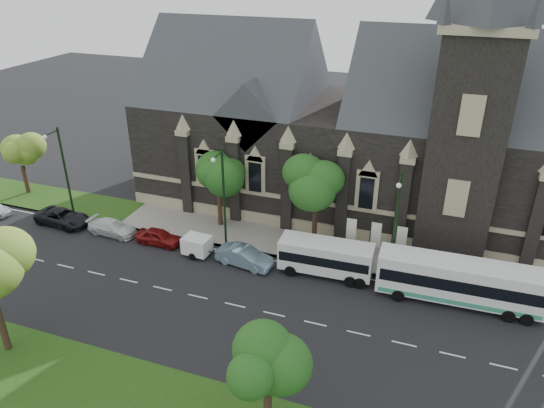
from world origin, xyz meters
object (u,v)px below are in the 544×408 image
at_px(shuttle_bus, 326,256).
at_px(tree_park_east, 272,368).
at_px(banner_flag_right, 399,241).
at_px(banner_flag_left, 349,233).
at_px(street_lamp_far, 63,169).
at_px(banner_flag_center, 374,237).
at_px(car_far_white, 112,227).
at_px(tour_coach, 459,281).
at_px(car_far_black, 63,217).
at_px(tree_walk_right, 320,181).
at_px(street_lamp_near, 396,221).
at_px(tree_walk_far, 22,152).
at_px(tree_walk_left, 221,168).
at_px(box_trailer, 197,245).
at_px(sedan, 244,257).
at_px(car_far_red, 159,237).
at_px(street_lamp_mid, 223,194).

bearing_deg(shuttle_bus, tree_park_east, -88.32).
bearing_deg(shuttle_bus, banner_flag_right, 27.23).
bearing_deg(banner_flag_left, street_lamp_far, -175.85).
xyz_separation_m(banner_flag_center, car_far_white, (-22.78, -3.24, -1.71)).
height_order(banner_flag_center, shuttle_bus, banner_flag_center).
xyz_separation_m(tour_coach, car_far_black, (-34.95, -0.02, -1.08)).
bearing_deg(banner_flag_right, tree_walk_right, 166.40).
bearing_deg(tree_walk_right, street_lamp_near, -28.06).
height_order(tree_walk_far, tour_coach, tree_walk_far).
height_order(street_lamp_far, banner_flag_right, street_lamp_far).
distance_m(tree_park_east, tour_coach, 17.72).
distance_m(tree_walk_left, street_lamp_far, 14.67).
xyz_separation_m(tree_walk_far, shuttle_bus, (32.97, -4.07, -3.00)).
height_order(tree_park_east, banner_flag_center, tree_park_east).
xyz_separation_m(tree_park_east, shuttle_bus, (-1.03, 15.43, -3.00)).
xyz_separation_m(banner_flag_left, banner_flag_center, (2.00, 0.00, 0.00)).
height_order(banner_flag_center, box_trailer, banner_flag_center).
relative_size(banner_flag_left, shuttle_bus, 0.54).
bearing_deg(sedan, street_lamp_far, 91.49).
bearing_deg(tree_park_east, car_far_white, 143.87).
relative_size(banner_flag_left, car_far_black, 0.75).
xyz_separation_m(street_lamp_far, banner_flag_left, (26.29, 1.91, -2.73)).
xyz_separation_m(tree_walk_far, car_far_red, (18.18, -4.49, -3.92)).
xyz_separation_m(street_lamp_near, banner_flag_right, (0.29, 1.91, -2.73)).
relative_size(banner_flag_left, tour_coach, 0.35).
xyz_separation_m(street_lamp_far, car_far_black, (0.04, -1.32, -4.37)).
bearing_deg(banner_flag_left, banner_flag_center, 0.00).
bearing_deg(tree_walk_far, street_lamp_far, -21.50).
relative_size(tree_park_east, shuttle_bus, 0.86).
relative_size(banner_flag_left, sedan, 0.85).
xyz_separation_m(tree_walk_right, box_trailer, (-8.88, -5.54, -4.85)).
distance_m(street_lamp_near, street_lamp_far, 30.00).
height_order(tree_walk_right, street_lamp_mid, street_lamp_mid).
height_order(tree_walk_left, car_far_red, tree_walk_left).
height_order(tree_walk_right, banner_flag_center, tree_walk_right).
bearing_deg(car_far_black, tree_walk_left, -67.02).
distance_m(banner_flag_left, car_far_white, 21.10).
relative_size(street_lamp_near, banner_flag_right, 2.25).
height_order(shuttle_bus, car_far_white, shuttle_bus).
distance_m(banner_flag_center, banner_flag_right, 2.00).
height_order(tour_coach, car_far_black, tour_coach).
distance_m(tree_walk_far, box_trailer, 23.01).
distance_m(tree_walk_left, box_trailer, 7.30).
xyz_separation_m(tour_coach, shuttle_bus, (-9.85, 0.31, -0.20)).
height_order(tree_park_east, banner_flag_right, tree_park_east).
height_order(shuttle_bus, car_far_red, shuttle_bus).
height_order(tree_walk_right, street_lamp_near, street_lamp_near).
bearing_deg(tree_park_east, car_far_black, 149.98).
bearing_deg(car_far_white, shuttle_bus, -87.02).
relative_size(banner_flag_right, sedan, 0.85).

